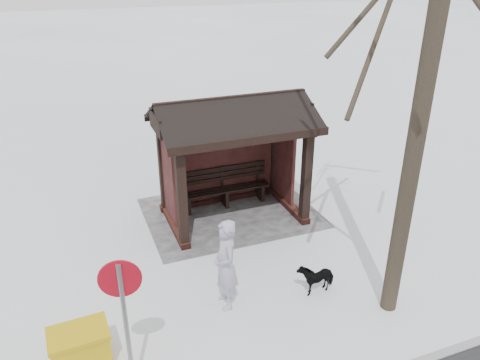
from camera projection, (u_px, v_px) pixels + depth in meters
name	position (u px, v px, depth m)	size (l,w,h in m)	color
ground	(233.00, 217.00, 11.74)	(120.00, 120.00, 0.00)	white
trampled_patch	(231.00, 213.00, 11.90)	(4.20, 3.20, 0.02)	gray
bus_shelter	(230.00, 133.00, 10.95)	(3.60, 2.40, 3.09)	#381914
pedestrian	(226.00, 265.00, 8.36)	(0.64, 0.42, 1.76)	#A9A2BE
dog	(316.00, 276.00, 9.00)	(0.33, 0.73, 0.62)	black
grit_bin	(81.00, 349.00, 7.26)	(0.94, 0.67, 0.69)	#C09A0B
road_sign	(123.00, 300.00, 6.33)	(0.58, 0.15, 2.29)	gray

